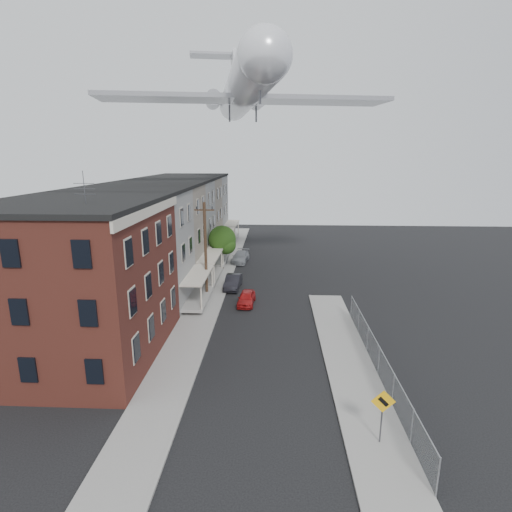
{
  "coord_description": "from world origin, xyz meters",
  "views": [
    {
      "loc": [
        0.64,
        -17.03,
        12.89
      ],
      "look_at": [
        -0.55,
        8.39,
        6.55
      ],
      "focal_mm": 28.0,
      "sensor_mm": 36.0,
      "label": 1
    }
  ],
  "objects_px": {
    "street_tree": "(223,241)",
    "car_near": "(246,298)",
    "warning_sign": "(383,408)",
    "airplane": "(243,90)",
    "car_far": "(240,257)",
    "utility_pole": "(206,250)",
    "car_mid": "(233,282)"
  },
  "relations": [
    {
      "from": "street_tree",
      "to": "car_near",
      "type": "bearing_deg",
      "value": -72.94
    },
    {
      "from": "warning_sign",
      "to": "airplane",
      "type": "relative_size",
      "value": 0.09
    },
    {
      "from": "car_far",
      "to": "utility_pole",
      "type": "bearing_deg",
      "value": -92.78
    },
    {
      "from": "warning_sign",
      "to": "car_mid",
      "type": "xyz_separation_m",
      "value": [
        -9.07,
        22.13,
        -1.21
      ]
    },
    {
      "from": "utility_pole",
      "to": "car_mid",
      "type": "bearing_deg",
      "value": 55.53
    },
    {
      "from": "car_mid",
      "to": "airplane",
      "type": "relative_size",
      "value": 0.13
    },
    {
      "from": "street_tree",
      "to": "car_mid",
      "type": "bearing_deg",
      "value": -75.15
    },
    {
      "from": "utility_pole",
      "to": "warning_sign",
      "type": "bearing_deg",
      "value": -59.52
    },
    {
      "from": "utility_pole",
      "to": "car_near",
      "type": "height_order",
      "value": "utility_pole"
    },
    {
      "from": "utility_pole",
      "to": "car_mid",
      "type": "xyz_separation_m",
      "value": [
        2.13,
        3.11,
        -4.0
      ]
    },
    {
      "from": "utility_pole",
      "to": "car_near",
      "type": "xyz_separation_m",
      "value": [
        3.8,
        -1.39,
        -4.07
      ]
    },
    {
      "from": "car_near",
      "to": "car_mid",
      "type": "xyz_separation_m",
      "value": [
        -1.67,
        4.5,
        0.07
      ]
    },
    {
      "from": "utility_pole",
      "to": "street_tree",
      "type": "distance_m",
      "value": 10.0
    },
    {
      "from": "warning_sign",
      "to": "car_near",
      "type": "distance_m",
      "value": 19.17
    },
    {
      "from": "car_mid",
      "to": "airplane",
      "type": "bearing_deg",
      "value": 80.84
    },
    {
      "from": "car_near",
      "to": "car_far",
      "type": "bearing_deg",
      "value": 100.46
    },
    {
      "from": "street_tree",
      "to": "car_far",
      "type": "distance_m",
      "value": 4.75
    },
    {
      "from": "airplane",
      "to": "car_far",
      "type": "bearing_deg",
      "value": 98.85
    },
    {
      "from": "car_near",
      "to": "car_mid",
      "type": "height_order",
      "value": "car_mid"
    },
    {
      "from": "street_tree",
      "to": "car_near",
      "type": "xyz_separation_m",
      "value": [
        3.47,
        -11.31,
        -2.85
      ]
    },
    {
      "from": "warning_sign",
      "to": "utility_pole",
      "type": "bearing_deg",
      "value": 120.48
    },
    {
      "from": "warning_sign",
      "to": "utility_pole",
      "type": "height_order",
      "value": "utility_pole"
    },
    {
      "from": "street_tree",
      "to": "airplane",
      "type": "distance_m",
      "value": 16.34
    },
    {
      "from": "utility_pole",
      "to": "street_tree",
      "type": "xyz_separation_m",
      "value": [
        0.33,
        9.92,
        -1.22
      ]
    },
    {
      "from": "car_mid",
      "to": "airplane",
      "type": "height_order",
      "value": "airplane"
    },
    {
      "from": "car_mid",
      "to": "street_tree",
      "type": "bearing_deg",
      "value": 107.78
    },
    {
      "from": "car_far",
      "to": "airplane",
      "type": "relative_size",
      "value": 0.14
    },
    {
      "from": "street_tree",
      "to": "car_far",
      "type": "relative_size",
      "value": 1.14
    },
    {
      "from": "warning_sign",
      "to": "utility_pole",
      "type": "relative_size",
      "value": 0.31
    },
    {
      "from": "warning_sign",
      "to": "car_mid",
      "type": "relative_size",
      "value": 0.68
    },
    {
      "from": "warning_sign",
      "to": "car_far",
      "type": "height_order",
      "value": "warning_sign"
    },
    {
      "from": "utility_pole",
      "to": "car_far",
      "type": "distance_m",
      "value": 14.12
    }
  ]
}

